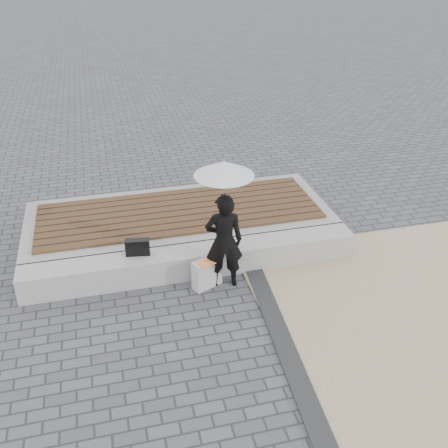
# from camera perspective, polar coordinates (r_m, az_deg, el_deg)

# --- Properties ---
(ground) EXTENTS (80.00, 80.00, 0.00)m
(ground) POSITION_cam_1_polar(r_m,az_deg,el_deg) (6.64, -0.51, -12.97)
(ground) COLOR #4E4E53
(ground) RESTS_ON ground
(edging_band) EXTENTS (0.61, 5.20, 0.04)m
(edging_band) POSITION_cam_1_polar(r_m,az_deg,el_deg) (6.46, 7.28, -14.56)
(edging_band) COLOR #29292B
(edging_band) RESTS_ON ground
(seating_ledge) EXTENTS (5.00, 0.45, 0.40)m
(seating_ledge) POSITION_cam_1_polar(r_m,az_deg,el_deg) (7.75, -3.34, -4.07)
(seating_ledge) COLOR #A3A39E
(seating_ledge) RESTS_ON ground
(timber_platform) EXTENTS (5.00, 2.00, 0.40)m
(timber_platform) POSITION_cam_1_polar(r_m,az_deg,el_deg) (8.76, -4.88, 0.15)
(timber_platform) COLOR gray
(timber_platform) RESTS_ON ground
(timber_decking) EXTENTS (4.60, 1.60, 0.04)m
(timber_decking) POSITION_cam_1_polar(r_m,az_deg,el_deg) (8.66, -4.94, 1.42)
(timber_decking) COLOR #4E2E1E
(timber_decking) RESTS_ON timber_platform
(woman) EXTENTS (0.58, 0.43, 1.45)m
(woman) POSITION_cam_1_polar(r_m,az_deg,el_deg) (7.21, 0.00, -1.90)
(woman) COLOR black
(woman) RESTS_ON ground
(parasol) EXTENTS (0.80, 0.80, 1.02)m
(parasol) POSITION_cam_1_polar(r_m,az_deg,el_deg) (6.70, 0.00, 6.14)
(parasol) COLOR #A4A4A9
(parasol) RESTS_ON ground
(handbag) EXTENTS (0.36, 0.17, 0.24)m
(handbag) POSITION_cam_1_polar(r_m,az_deg,el_deg) (7.56, -9.50, -2.53)
(handbag) COLOR black
(handbag) RESTS_ON seating_ledge
(canvas_tote) EXTENTS (0.46, 0.33, 0.44)m
(canvas_tote) POSITION_cam_1_polar(r_m,az_deg,el_deg) (7.44, -1.90, -5.43)
(canvas_tote) COLOR #B8B8B3
(canvas_tote) RESTS_ON ground
(magazine) EXTENTS (0.33, 0.29, 0.01)m
(magazine) POSITION_cam_1_polar(r_m,az_deg,el_deg) (7.27, -1.84, -4.19)
(magazine) COLOR #F02E46
(magazine) RESTS_ON canvas_tote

